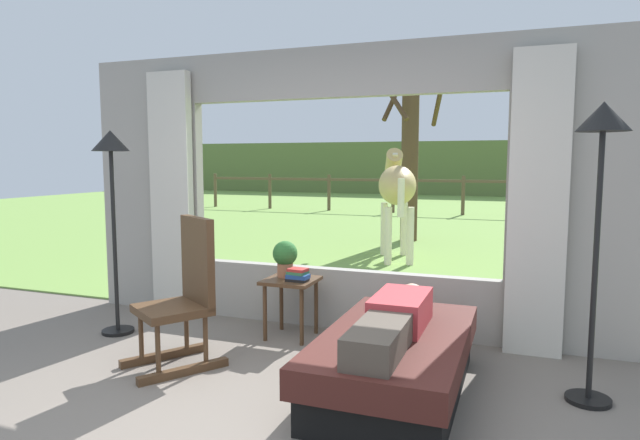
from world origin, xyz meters
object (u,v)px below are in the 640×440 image
Objects in this scene: potted_plant at (285,256)px; book_stack at (298,275)px; horse at (397,186)px; floor_lamp_right at (601,162)px; pasture_tree at (410,150)px; reclining_person at (394,319)px; floor_lamp_left at (112,170)px; rocking_chair at (185,294)px; side_table at (291,289)px; recliner_sofa at (395,362)px.

book_stack is at bearing -35.79° from potted_plant.
horse is (-0.06, 4.09, 0.58)m from book_stack.
potted_plant is 2.60m from floor_lamp_right.
pasture_tree reaches higher than horse.
reclining_person is 1.32m from book_stack.
floor_lamp_left reaches higher than potted_plant.
pasture_tree is at bearing 78.17° from floor_lamp_left.
book_stack is 0.10× the size of floor_lamp_right.
rocking_chair is 1.01m from side_table.
recliner_sofa is 8.84× the size of book_stack.
recliner_sofa is 1.64m from rocking_chair.
reclining_person is at bearing -9.91° from floor_lamp_left.
rocking_chair reaches higher than book_stack.
side_table is 0.29× the size of floor_lamp_left.
horse reaches higher than rocking_chair.
book_stack is at bearing -34.82° from side_table.
reclining_person is 2.83m from floor_lamp_left.
potted_plant is (-1.20, 0.90, 0.48)m from recliner_sofa.
rocking_chair is 1.03m from potted_plant.
reclining_person is at bearing -79.58° from pasture_tree.
potted_plant is 0.18× the size of horse.
reclining_person is at bearing -90.10° from recliner_sofa.
floor_lamp_left is (-1.02, 0.44, 0.91)m from rocking_chair.
floor_lamp_left is 6.61m from pasture_tree.
pasture_tree reaches higher than floor_lamp_left.
side_table is at bearing -108.31° from horse.
potted_plant is 1.66× the size of book_stack.
rocking_chair is (-1.61, 0.02, 0.02)m from reclining_person.
reclining_person is 0.79× the size of floor_lamp_left.
pasture_tree is (-2.47, 6.56, 0.21)m from floor_lamp_right.
floor_lamp_left is at bearing -101.83° from pasture_tree.
floor_lamp_left is at bearing -160.93° from potted_plant.
potted_plant is at bearing -89.26° from pasture_tree.
floor_lamp_right reaches higher than book_stack.
reclining_person is 4.47× the size of potted_plant.
potted_plant is at bearing 166.10° from floor_lamp_right.
pasture_tree is at bearing 100.39° from recliner_sofa.
floor_lamp_right is (1.19, 0.31, 1.32)m from recliner_sofa.
recliner_sofa is 0.94× the size of horse.
pasture_tree is at bearing 77.62° from horse.
side_table is 0.29m from potted_plant.
rocking_chair is 4.96m from horse.
reclining_person is at bearing -163.08° from floor_lamp_right.
floor_lamp_right is (1.19, 0.36, 1.01)m from reclining_person.
side_table is 6.17m from pasture_tree.
rocking_chair is 2.99m from floor_lamp_right.
side_table is (-1.12, 0.89, -0.10)m from reclining_person.
book_stack is 6.21m from pasture_tree.
side_table is 0.29× the size of horse.
pasture_tree is at bearing 90.74° from potted_plant.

